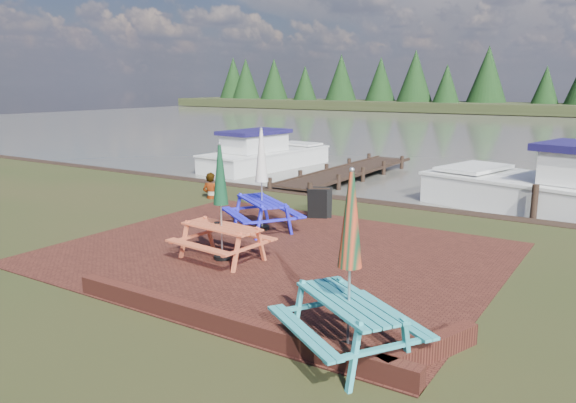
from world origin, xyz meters
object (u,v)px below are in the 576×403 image
Objects in this scene: boat_jetty at (264,156)px; person at (211,173)px; picnic_table_blue at (262,195)px; picnic_table_red at (221,220)px; chalkboard at (320,203)px; picnic_table_teal at (349,292)px; jetty at (348,172)px.

person reaches higher than boat_jetty.
boat_jetty is at bearing 158.73° from picnic_table_blue.
picnic_table_red is 4.20m from chalkboard.
picnic_table_teal reaches higher than boat_jetty.
jetty is at bearing 87.28° from chalkboard.
picnic_table_blue is 1.54× the size of person.
boat_jetty is at bearing 127.24° from picnic_table_red.
picnic_table_red reaches higher than boat_jetty.
picnic_table_red is at bearing -112.82° from chalkboard.
picnic_table_teal is 10.82m from person.
jetty is 5.61× the size of person.
picnic_table_teal is 0.36× the size of boat_jetty.
chalkboard is 10.41m from boat_jetty.
picnic_table_teal reaches higher than chalkboard.
picnic_table_blue is (-4.70, 4.64, -0.00)m from picnic_table_teal.
person is at bearing -178.82° from picnic_table_blue.
boat_jetty is at bearing 161.69° from picnic_table_teal.
chalkboard is at bearing 104.93° from picnic_table_blue.
boat_jetty is 4.21× the size of person.
boat_jetty is (-6.53, 9.36, -0.49)m from picnic_table_blue.
picnic_table_blue is at bearing -132.81° from chalkboard.
picnic_table_blue is at bearing 111.82° from picnic_table_red.
picnic_table_blue is at bearing 138.30° from person.
picnic_table_teal is 2.99× the size of chalkboard.
boat_jetty is 7.65m from person.
picnic_table_teal is 1.04× the size of picnic_table_red.
jetty is 6.72m from person.
picnic_table_teal reaches higher than picnic_table_red.
picnic_table_red reaches higher than chalkboard.
boat_jetty is (-11.23, 14.00, -0.49)m from picnic_table_teal.
picnic_table_red is at bearing -40.01° from picnic_table_blue.
picnic_table_teal is 1.54× the size of person.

